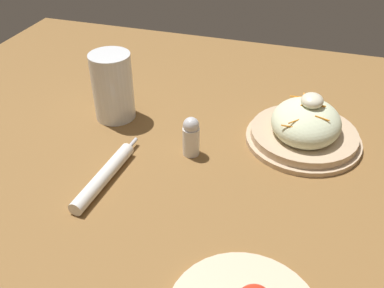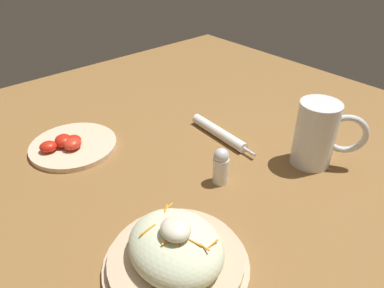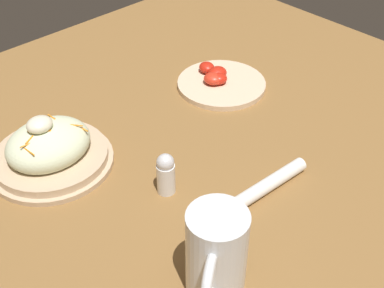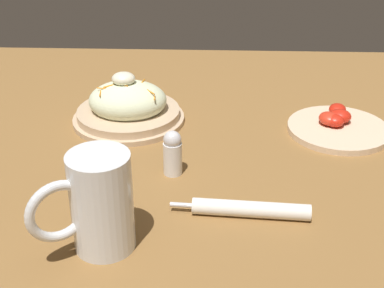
{
  "view_description": "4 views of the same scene",
  "coord_description": "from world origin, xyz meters",
  "px_view_note": "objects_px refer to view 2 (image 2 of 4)",
  "views": [
    {
      "loc": [
        0.56,
        0.23,
        0.52
      ],
      "look_at": [
        -0.03,
        0.05,
        0.08
      ],
      "focal_mm": 39.95,
      "sensor_mm": 36.0,
      "label": 1
    },
    {
      "loc": [
        -0.52,
        0.47,
        0.49
      ],
      "look_at": [
        -0.04,
        0.04,
        0.07
      ],
      "focal_mm": 33.78,
      "sensor_mm": 36.0,
      "label": 2
    },
    {
      "loc": [
        -0.55,
        -0.51,
        0.66
      ],
      "look_at": [
        -0.05,
        0.01,
        0.09
      ],
      "focal_mm": 48.74,
      "sensor_mm": 36.0,
      "label": 3
    },
    {
      "loc": [
        -0.04,
        -0.82,
        0.51
      ],
      "look_at": [
        -0.07,
        0.02,
        0.06
      ],
      "focal_mm": 50.99,
      "sensor_mm": 36.0,
      "label": 4
    }
  ],
  "objects_px": {
    "napkin_roll": "(219,133)",
    "tomato_plate": "(72,145)",
    "salad_plate": "(176,253)",
    "salt_shaker": "(221,166)",
    "beer_mug": "(316,137)"
  },
  "relations": [
    {
      "from": "napkin_roll",
      "to": "tomato_plate",
      "type": "height_order",
      "value": "tomato_plate"
    },
    {
      "from": "salad_plate",
      "to": "tomato_plate",
      "type": "bearing_deg",
      "value": -3.76
    },
    {
      "from": "tomato_plate",
      "to": "napkin_roll",
      "type": "bearing_deg",
      "value": -122.68
    },
    {
      "from": "tomato_plate",
      "to": "salt_shaker",
      "type": "xyz_separation_m",
      "value": [
        -0.33,
        -0.18,
        0.03
      ]
    },
    {
      "from": "tomato_plate",
      "to": "salt_shaker",
      "type": "distance_m",
      "value": 0.38
    },
    {
      "from": "salad_plate",
      "to": "salt_shaker",
      "type": "xyz_separation_m",
      "value": [
        0.11,
        -0.21,
        0.01
      ]
    },
    {
      "from": "tomato_plate",
      "to": "salt_shaker",
      "type": "relative_size",
      "value": 2.47
    },
    {
      "from": "salt_shaker",
      "to": "napkin_roll",
      "type": "bearing_deg",
      "value": -43.95
    },
    {
      "from": "napkin_roll",
      "to": "salt_shaker",
      "type": "relative_size",
      "value": 2.65
    },
    {
      "from": "salad_plate",
      "to": "tomato_plate",
      "type": "distance_m",
      "value": 0.44
    },
    {
      "from": "salad_plate",
      "to": "napkin_roll",
      "type": "relative_size",
      "value": 1.07
    },
    {
      "from": "salad_plate",
      "to": "napkin_roll",
      "type": "distance_m",
      "value": 0.42
    },
    {
      "from": "beer_mug",
      "to": "tomato_plate",
      "type": "bearing_deg",
      "value": 43.18
    },
    {
      "from": "napkin_roll",
      "to": "salt_shaker",
      "type": "xyz_separation_m",
      "value": [
        -0.13,
        0.13,
        0.03
      ]
    },
    {
      "from": "salad_plate",
      "to": "salt_shaker",
      "type": "distance_m",
      "value": 0.24
    }
  ]
}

